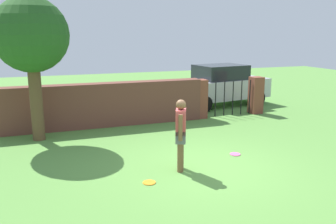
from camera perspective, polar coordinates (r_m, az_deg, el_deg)
ground_plane at (r=8.29m, az=5.50°, el=-8.91°), size 40.00×40.00×0.00m
brick_wall at (r=11.83m, az=-10.50°, el=1.12°), size 6.84×0.50×1.44m
tree at (r=10.57m, az=-21.17°, el=11.21°), size 2.07×2.07×4.02m
person at (r=7.85m, az=2.06°, el=-3.19°), size 0.34×0.50×1.62m
fence_gate at (r=13.40m, az=9.72°, el=2.39°), size 2.80×0.44×1.40m
car at (r=15.25m, az=8.37°, el=4.29°), size 4.41×2.40×1.72m
frisbee_orange at (r=7.48m, az=-3.04°, el=-11.25°), size 0.27×0.27×0.02m
frisbee_pink at (r=9.26m, az=10.73°, el=-6.67°), size 0.27×0.27×0.02m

